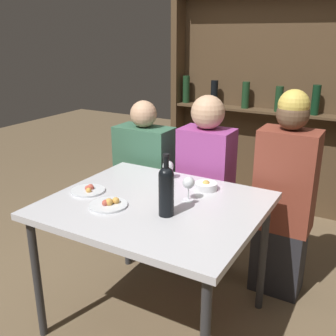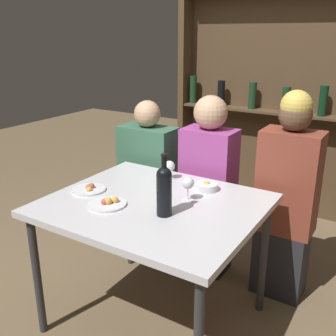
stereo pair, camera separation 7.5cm
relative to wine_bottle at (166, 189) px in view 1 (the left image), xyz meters
name	(u,v)px [view 1 (the left image)]	position (x,y,z in m)	size (l,w,h in m)	color
ground_plane	(156,319)	(-0.13, 0.10, -0.90)	(10.00, 10.00, 0.00)	brown
dining_table	(155,214)	(-0.13, 0.10, -0.21)	(1.11, 0.95, 0.76)	silver
wine_rack_wall	(264,90)	(-0.13, 1.98, 0.23)	(1.75, 0.21, 2.22)	#4C3823
wine_bottle	(166,189)	(0.00, 0.00, 0.00)	(0.08, 0.08, 0.31)	black
wine_glass_0	(168,167)	(-0.24, 0.45, -0.06)	(0.07, 0.07, 0.12)	silver
wine_glass_1	(189,184)	(0.01, 0.22, -0.04)	(0.07, 0.07, 0.13)	silver
food_plate_0	(109,204)	(-0.31, -0.06, -0.13)	(0.20, 0.20, 0.05)	silver
food_plate_1	(88,190)	(-0.53, 0.04, -0.13)	(0.19, 0.19, 0.04)	silver
snack_bowl	(206,186)	(0.03, 0.40, -0.12)	(0.13, 0.13, 0.06)	white
seated_person_left	(145,184)	(-0.62, 0.76, -0.35)	(0.42, 0.22, 1.17)	#26262B
seated_person_center	(206,190)	(-0.13, 0.76, -0.30)	(0.35, 0.22, 1.24)	#26262B
seated_person_right	(284,200)	(0.40, 0.76, -0.26)	(0.35, 0.22, 1.31)	#26262B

